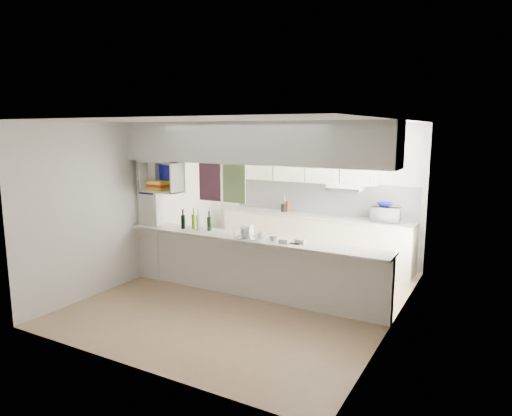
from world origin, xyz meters
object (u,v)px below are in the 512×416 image
Objects in this scene: bowl at (385,204)px; dish_rack at (250,232)px; microwave at (386,214)px; wine_bottles at (196,222)px.

dish_rack is at bearing -123.32° from bowl.
bowl is (-0.02, 0.01, 0.16)m from microwave.
wine_bottles is (-2.48, -2.08, -0.01)m from microwave.
bowl is at bearing 48.33° from dish_rack.
dish_rack is 0.84× the size of wine_bottles.
dish_rack is 1.03m from wine_bottles.
wine_bottles is at bearing 167.00° from dish_rack.
microwave reaches higher than dish_rack.
microwave is at bearing 47.76° from dish_rack.
dish_rack is (-1.43, -2.17, -0.21)m from bowl.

